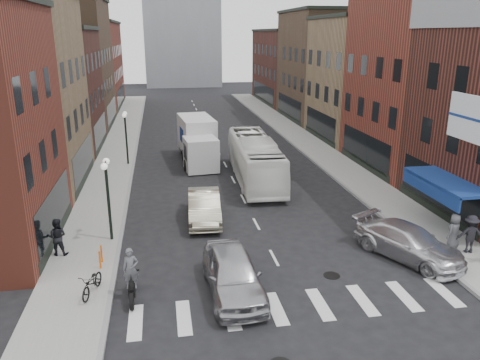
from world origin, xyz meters
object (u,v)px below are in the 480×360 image
(billboard_sign, at_px, (472,120))
(sedan_left_near, at_px, (233,274))
(streetlamp_far, at_px, (126,128))
(bike_rack, at_px, (101,257))
(ped_left_solo, at_px, (57,237))
(box_truck, at_px, (198,141))
(parked_bicycle, at_px, (92,283))
(streetlamp_near, at_px, (107,185))
(sedan_left_far, at_px, (204,206))
(ped_right_a, at_px, (470,234))
(motorcycle_rider, at_px, (131,276))
(transit_bus, at_px, (255,159))
(curb_car, at_px, (409,242))
(ped_right_c, at_px, (454,231))

(billboard_sign, xyz_separation_m, sedan_left_near, (-10.89, -2.17, -5.28))
(streetlamp_far, distance_m, bike_rack, 16.87)
(billboard_sign, distance_m, ped_left_solo, 19.02)
(box_truck, xyz_separation_m, parked_bicycle, (-5.67, -19.14, -1.07))
(streetlamp_near, bearing_deg, bike_rack, -94.24)
(bike_rack, xyz_separation_m, box_truck, (5.61, 16.81, 1.13))
(sedan_left_far, bearing_deg, sedan_left_near, -83.58)
(sedan_left_far, height_order, ped_right_a, ped_right_a)
(sedan_left_far, relative_size, parked_bicycle, 2.74)
(billboard_sign, height_order, motorcycle_rider, billboard_sign)
(billboard_sign, height_order, streetlamp_near, billboard_sign)
(billboard_sign, distance_m, motorcycle_rider, 15.72)
(billboard_sign, xyz_separation_m, bike_rack, (-16.19, 0.80, -5.58))
(streetlamp_far, height_order, parked_bicycle, streetlamp_far)
(streetlamp_near, bearing_deg, streetlamp_far, 90.00)
(transit_bus, xyz_separation_m, ped_right_a, (7.37, -12.92, -0.46))
(ped_right_a, bearing_deg, motorcycle_rider, 18.55)
(box_truck, bearing_deg, curb_car, -71.75)
(sedan_left_near, bearing_deg, streetlamp_far, 102.61)
(streetlamp_far, relative_size, transit_bus, 0.38)
(bike_rack, bearing_deg, streetlamp_near, 85.76)
(curb_car, xyz_separation_m, ped_right_c, (2.43, 0.34, 0.23))
(streetlamp_near, xyz_separation_m, ped_right_c, (15.79, -3.66, -1.93))
(billboard_sign, xyz_separation_m, ped_right_c, (-0.20, -0.16, -5.15))
(streetlamp_far, xyz_separation_m, ped_right_a, (16.23, -18.20, -1.87))
(box_truck, xyz_separation_m, ped_left_solo, (-7.61, -15.41, -0.66))
(box_truck, height_order, curb_car, box_truck)
(sedan_left_near, bearing_deg, ped_right_c, 8.70)
(streetlamp_near, height_order, box_truck, streetlamp_near)
(bike_rack, height_order, sedan_left_far, sedan_left_far)
(billboard_sign, distance_m, ped_right_a, 5.14)
(streetlamp_far, distance_m, transit_bus, 10.41)
(streetlamp_near, relative_size, streetlamp_far, 1.00)
(streetlamp_near, height_order, sedan_left_near, streetlamp_near)
(ped_right_c, bearing_deg, sedan_left_far, -54.83)
(bike_rack, relative_size, ped_right_c, 0.48)
(ped_left_solo, bearing_deg, bike_rack, 152.54)
(billboard_sign, relative_size, parked_bicycle, 2.10)
(streetlamp_near, height_order, curb_car, streetlamp_near)
(ped_right_c, bearing_deg, streetlamp_far, -75.94)
(streetlamp_near, bearing_deg, motorcycle_rider, -77.06)
(motorcycle_rider, bearing_deg, ped_right_a, 4.17)
(sedan_left_near, bearing_deg, ped_left_solo, 147.19)
(streetlamp_near, bearing_deg, curb_car, -16.67)
(ped_left_solo, bearing_deg, streetlamp_near, -141.89)
(box_truck, bearing_deg, motorcycle_rider, -107.42)
(ped_right_c, bearing_deg, curb_car, -19.83)
(box_truck, xyz_separation_m, curb_car, (7.94, -18.11, -0.93))
(streetlamp_far, xyz_separation_m, bike_rack, (-0.20, -16.70, -2.36))
(bike_rack, distance_m, ped_right_c, 16.02)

